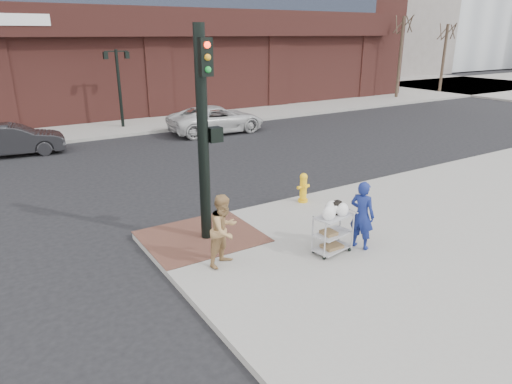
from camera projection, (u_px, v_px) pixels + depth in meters
ground at (241, 250)px, 10.96m from camera, size 220.00×220.00×0.00m
sidewalk_far at (183, 88)px, 42.79m from camera, size 65.00×36.00×0.15m
brick_curb_ramp at (201, 236)px, 11.33m from camera, size 2.80×2.40×0.01m
filler_block at (359, 0)px, 58.49m from camera, size 14.00×20.00×18.00m
bare_tree_a at (404, 14)px, 34.16m from camera, size 1.80×1.80×7.20m
bare_tree_b at (448, 22)px, 37.74m from camera, size 1.80×1.80×6.70m
lamp_post at (119, 80)px, 23.89m from camera, size 1.32×0.22×4.00m
traffic_signal_pole at (204, 130)px, 10.41m from camera, size 0.61×0.51×5.00m
woman_blue at (362, 215)px, 10.50m from camera, size 0.57×0.69×1.63m
pedestrian_tan at (224, 230)px, 9.75m from camera, size 0.96×0.87×1.60m
sedan_dark at (13, 140)px, 19.25m from camera, size 4.18×1.93×1.33m
minivan_white at (217, 119)px, 23.68m from camera, size 5.10×2.47×1.40m
utility_cart at (333, 230)px, 10.34m from camera, size 0.96×0.64×1.22m
fire_hydrant at (303, 187)px, 13.53m from camera, size 0.42×0.29×0.89m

